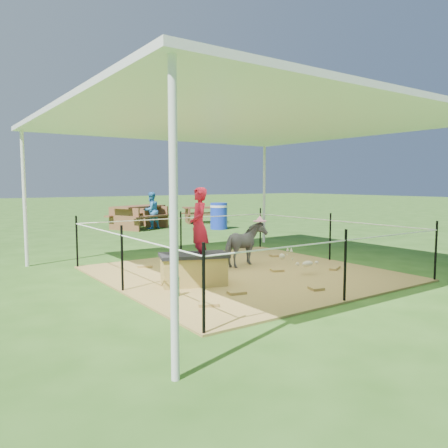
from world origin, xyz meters
TOP-DOWN VIEW (x-y plane):
  - ground at (0.00, 0.00)m, footprint 90.00×90.00m
  - hay_patch at (0.00, 0.00)m, footprint 4.60×4.60m
  - canopy_tent at (0.00, 0.00)m, footprint 6.30×6.30m
  - rope_fence at (0.00, -0.00)m, footprint 4.54×4.54m
  - straw_bale at (-1.20, -0.29)m, footprint 1.09×0.80m
  - dark_cloth at (-1.20, -0.29)m, footprint 1.17×0.88m
  - woman at (-1.10, -0.29)m, footprint 0.41×0.50m
  - green_bottle at (-1.75, -0.74)m, footprint 0.10×0.10m
  - pony at (0.39, 0.47)m, footprint 1.07×0.73m
  - pink_hat at (0.39, 0.47)m, footprint 0.26×0.26m
  - foal at (0.81, -0.77)m, footprint 0.81×0.49m
  - trash_barrel at (3.92, 6.54)m, footprint 0.78×0.78m
  - picnic_table_near at (1.70, 8.28)m, footprint 2.36×2.09m
  - picnic_table_far at (4.73, 8.91)m, footprint 1.86×1.61m
  - distant_person at (2.01, 7.96)m, footprint 0.73×0.62m

SIDE VIEW (x-z plane):
  - ground at x=0.00m, z-range 0.00..0.00m
  - hay_patch at x=0.00m, z-range 0.00..0.03m
  - green_bottle at x=-1.75m, z-range 0.03..0.30m
  - foal at x=0.81m, z-range 0.03..0.46m
  - straw_bale at x=-1.20m, z-range 0.03..0.47m
  - picnic_table_far at x=4.73m, z-range 0.00..0.65m
  - picnic_table_near at x=1.70m, z-range 0.00..0.81m
  - pony at x=0.39m, z-range 0.03..0.86m
  - trash_barrel at x=3.92m, z-range 0.00..0.92m
  - dark_cloth at x=-1.20m, z-range 0.47..0.52m
  - rope_fence at x=0.00m, z-range 0.14..1.14m
  - distant_person at x=2.01m, z-range 0.00..1.30m
  - pink_hat at x=0.39m, z-range 0.86..0.98m
  - woman at x=-1.10m, z-range 0.47..1.65m
  - canopy_tent at x=0.00m, z-range 1.24..4.14m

